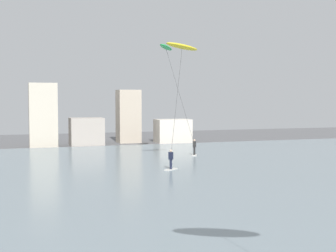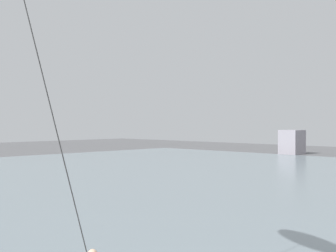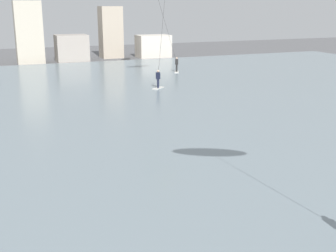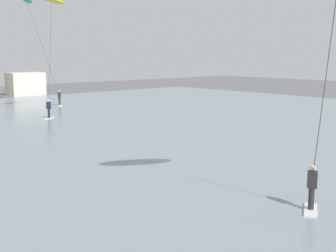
# 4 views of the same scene
# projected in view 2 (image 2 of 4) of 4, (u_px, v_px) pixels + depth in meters

# --- Properties ---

